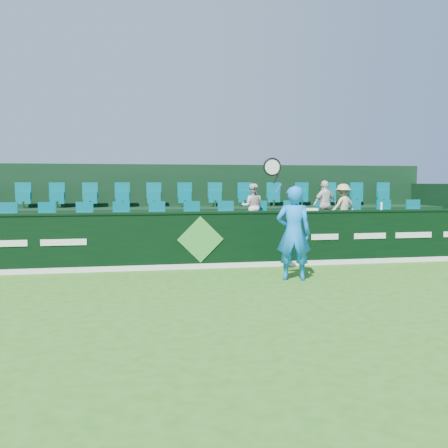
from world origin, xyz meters
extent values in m
plane|color=#316518|center=(0.00, 0.00, 0.00)|extent=(60.00, 60.00, 0.00)
cube|color=black|center=(0.00, 4.00, 0.65)|extent=(16.00, 0.20, 1.30)
cube|color=black|center=(0.00, 4.00, 1.32)|extent=(16.00, 0.24, 0.05)
cube|color=white|center=(0.00, 3.89, 0.06)|extent=(16.00, 0.02, 0.12)
cube|color=green|center=(0.00, 3.88, 0.70)|extent=(1.10, 0.02, 1.10)
cube|color=white|center=(-4.30, 3.89, 0.70)|extent=(0.85, 0.01, 0.14)
cube|color=white|center=(-3.10, 3.89, 0.70)|extent=(1.00, 0.01, 0.14)
cube|color=white|center=(3.10, 3.89, 0.70)|extent=(0.70, 0.01, 0.14)
cube|color=white|center=(4.30, 3.89, 0.70)|extent=(0.85, 0.01, 0.14)
cube|color=white|center=(5.50, 3.89, 0.70)|extent=(1.00, 0.01, 0.14)
cube|color=black|center=(0.00, 5.10, 0.40)|extent=(16.00, 2.00, 0.80)
cube|color=black|center=(0.00, 7.00, 0.65)|extent=(16.00, 1.80, 1.30)
cube|color=black|center=(0.00, 8.00, 1.30)|extent=(16.00, 0.20, 2.60)
cube|color=black|center=(7.90, 6.00, 1.00)|extent=(0.20, 4.00, 2.00)
cube|color=#03626D|center=(0.00, 5.50, 1.10)|extent=(13.50, 0.50, 0.60)
cube|color=#03626D|center=(0.00, 7.30, 1.60)|extent=(13.50, 0.50, 0.60)
imported|color=#0E77F1|center=(1.74, 2.21, 0.99)|extent=(0.82, 0.66, 1.97)
cylinder|color=#143FBF|center=(1.37, 2.11, 1.92)|extent=(0.14, 0.04, 0.22)
cylinder|color=black|center=(1.31, 2.11, 2.12)|extent=(0.12, 0.03, 0.19)
torus|color=black|center=(1.23, 2.11, 2.36)|extent=(0.51, 0.04, 0.51)
cylinder|color=silver|center=(1.23, 2.11, 2.36)|extent=(0.42, 0.01, 0.42)
imported|color=silver|center=(1.56, 5.12, 1.40)|extent=(0.67, 0.58, 1.21)
imported|color=white|center=(3.58, 5.12, 1.45)|extent=(0.82, 0.54, 1.29)
imported|color=#CBBD8F|center=(4.11, 5.12, 1.40)|extent=(0.88, 0.67, 1.20)
cube|color=white|center=(2.73, 4.00, 1.38)|extent=(0.37, 0.24, 0.05)
cylinder|color=white|center=(4.65, 4.00, 1.45)|extent=(0.06, 0.06, 0.19)
camera|label=1|loc=(-1.56, -7.70, 2.05)|focal=40.00mm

